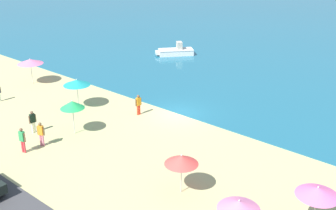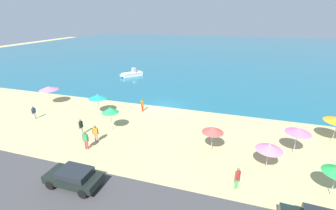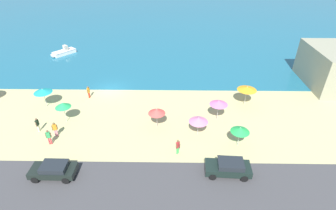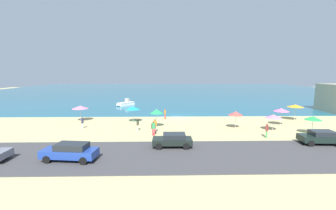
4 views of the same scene
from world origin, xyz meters
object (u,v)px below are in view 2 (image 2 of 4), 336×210
bather_2 (237,177)px  beach_umbrella_5 (98,97)px  bather_5 (96,133)px  beach_umbrella_1 (49,88)px  bather_1 (142,104)px  bather_0 (81,126)px  skiff_nearshore (132,74)px  bather_3 (86,139)px  beach_umbrella_4 (213,130)px  beach_umbrella_3 (269,147)px  parked_car_1 (74,177)px  beach_umbrella_7 (110,110)px  beach_umbrella_2 (298,131)px  bather_4 (34,112)px

bather_2 → beach_umbrella_5: bearing=152.8°
bather_5 → beach_umbrella_1: bearing=149.5°
bather_1 → bather_5: size_ratio=0.97×
bather_0 → skiff_nearshore: size_ratio=0.41×
beach_umbrella_1 → bather_3: (11.47, -8.17, -1.19)m
beach_umbrella_4 → bather_3: size_ratio=1.35×
beach_umbrella_4 → beach_umbrella_3: bearing=-16.6°
beach_umbrella_1 → beach_umbrella_3: bearing=-13.4°
parked_car_1 → beach_umbrella_5: bearing=115.4°
bather_0 → bather_1: size_ratio=1.00×
beach_umbrella_7 → skiff_nearshore: size_ratio=0.62×
beach_umbrella_7 → bather_2: size_ratio=1.54×
beach_umbrella_1 → beach_umbrella_7: beach_umbrella_7 is taller
beach_umbrella_5 → bather_0: bearing=-76.1°
bather_1 → parked_car_1: (0.64, -13.64, -0.16)m
bather_1 → beach_umbrella_5: bearing=-156.0°
beach_umbrella_2 → skiff_nearshore: size_ratio=0.61×
beach_umbrella_5 → bather_4: size_ratio=1.58×
bather_3 → bather_2: bearing=-5.3°
beach_umbrella_4 → bather_2: 4.98m
beach_umbrella_4 → beach_umbrella_7: size_ratio=0.93×
beach_umbrella_5 → skiff_nearshore: beach_umbrella_5 is taller
beach_umbrella_1 → bather_5: bearing=-30.5°
beach_umbrella_1 → bather_2: beach_umbrella_1 is taller
bather_3 → bather_4: 10.30m
beach_umbrella_2 → bather_3: beach_umbrella_2 is taller
beach_umbrella_1 → bather_3: size_ratio=1.40×
skiff_nearshore → beach_umbrella_2: bearing=-38.8°
beach_umbrella_1 → beach_umbrella_3: beach_umbrella_1 is taller
bather_5 → beach_umbrella_5: bearing=120.5°
beach_umbrella_7 → bather_3: (-0.28, -3.95, -1.24)m
beach_umbrella_5 → bather_4: 7.34m
bather_2 → skiff_nearshore: bather_2 is taller
bather_1 → bather_2: (11.53, -10.55, -0.00)m
beach_umbrella_5 → parked_car_1: (5.45, -11.49, -1.41)m
beach_umbrella_1 → bather_4: (1.84, -4.51, -1.30)m
beach_umbrella_7 → bather_5: beach_umbrella_7 is taller
beach_umbrella_5 → bather_3: bearing=-65.1°
beach_umbrella_2 → beach_umbrella_5: beach_umbrella_2 is taller
beach_umbrella_1 → beach_umbrella_5: beach_umbrella_5 is taller
beach_umbrella_7 → bather_1: beach_umbrella_7 is taller
bather_4 → bather_1: bearing=27.2°
bather_0 → bather_1: bather_0 is taller
beach_umbrella_2 → bather_2: 7.59m
bather_4 → parked_car_1: (11.73, -7.93, -0.10)m
beach_umbrella_1 → parked_car_1: size_ratio=0.63×
beach_umbrella_7 → bather_0: (-2.37, -1.81, -1.29)m
bather_0 → parked_car_1: bearing=-56.8°
beach_umbrella_1 → bather_2: (24.45, -9.36, -1.24)m
beach_umbrella_4 → skiff_nearshore: size_ratio=0.58×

